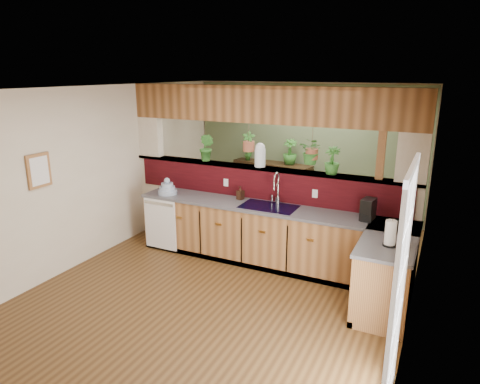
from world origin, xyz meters
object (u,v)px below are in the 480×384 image
at_px(faucet, 277,187).
at_px(dish_stack, 167,189).
at_px(soap_dispenser, 240,193).
at_px(shelving_console, 272,189).
at_px(glass_jar, 260,155).
at_px(coffee_maker, 368,210).
at_px(paper_towel, 390,234).

xyz_separation_m(faucet, dish_stack, (-1.77, -0.25, -0.18)).
height_order(faucet, dish_stack, faucet).
relative_size(faucet, soap_dispenser, 2.37).
bearing_deg(shelving_console, dish_stack, -99.54).
relative_size(glass_jar, shelving_console, 0.23).
distance_m(soap_dispenser, coffee_maker, 1.93).
height_order(faucet, coffee_maker, faucet).
distance_m(dish_stack, coffee_maker, 3.11).
height_order(coffee_maker, paper_towel, paper_towel).
bearing_deg(soap_dispenser, dish_stack, -168.24).
xyz_separation_m(coffee_maker, glass_jar, (-1.70, 0.33, 0.54)).
height_order(faucet, paper_towel, faucet).
bearing_deg(soap_dispenser, glass_jar, 45.50).
relative_size(soap_dispenser, glass_jar, 0.56).
bearing_deg(shelving_console, faucet, -56.38).
distance_m(coffee_maker, glass_jar, 1.82).
distance_m(soap_dispenser, paper_towel, 2.47).
bearing_deg(paper_towel, faucet, 152.30).
height_order(coffee_maker, glass_jar, glass_jar).
bearing_deg(faucet, paper_towel, -27.70).
relative_size(faucet, shelving_console, 0.30).
relative_size(faucet, glass_jar, 1.33).
relative_size(faucet, coffee_maker, 1.71).
xyz_separation_m(faucet, glass_jar, (-0.37, 0.22, 0.41)).
bearing_deg(dish_stack, faucet, 8.06).
distance_m(faucet, shelving_console, 2.40).
bearing_deg(glass_jar, faucet, -31.06).
height_order(dish_stack, paper_towel, paper_towel).
height_order(faucet, glass_jar, glass_jar).
height_order(faucet, shelving_console, faucet).
distance_m(faucet, glass_jar, 0.59).
distance_m(paper_towel, glass_jar, 2.42).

